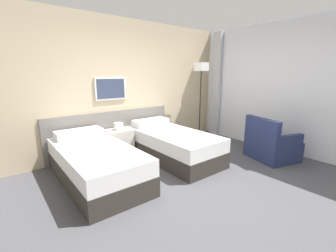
# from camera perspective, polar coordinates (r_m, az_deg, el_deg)

# --- Properties ---
(ground_plane) EXTENTS (16.00, 16.00, 0.00)m
(ground_plane) POSITION_cam_1_polar(r_m,az_deg,el_deg) (3.46, 6.89, -14.93)
(ground_plane) COLOR #47474C
(wall_headboard) EXTENTS (10.00, 0.10, 2.70)m
(wall_headboard) POSITION_cam_1_polar(r_m,az_deg,el_deg) (4.80, -11.43, 9.03)
(wall_headboard) COLOR #C6B28E
(wall_headboard) RESTS_ON ground_plane
(wall_window) EXTENTS (0.21, 4.61, 2.70)m
(wall_window) POSITION_cam_1_polar(r_m,az_deg,el_deg) (5.22, 28.86, 8.42)
(wall_window) COLOR white
(wall_window) RESTS_ON ground_plane
(bed_near_door) EXTENTS (0.96, 1.98, 0.66)m
(bed_near_door) POSITION_cam_1_polar(r_m,az_deg,el_deg) (3.68, -17.81, -9.01)
(bed_near_door) COLOR #332D28
(bed_near_door) RESTS_ON ground_plane
(bed_near_window) EXTENTS (0.96, 1.98, 0.66)m
(bed_near_window) POSITION_cam_1_polar(r_m,az_deg,el_deg) (4.39, 1.03, -4.72)
(bed_near_window) COLOR #332D28
(bed_near_window) RESTS_ON ground_plane
(nightstand) EXTENTS (0.47, 0.40, 0.69)m
(nightstand) POSITION_cam_1_polar(r_m,az_deg,el_deg) (4.59, -12.26, -4.13)
(nightstand) COLOR beige
(nightstand) RESTS_ON ground_plane
(floor_lamp) EXTENTS (0.25, 0.25, 1.88)m
(floor_lamp) POSITION_cam_1_polar(r_m,az_deg,el_deg) (5.46, 8.40, 12.59)
(floor_lamp) COLOR black
(floor_lamp) RESTS_ON ground_plane
(armchair) EXTENTS (0.92, 0.97, 0.83)m
(armchair) POSITION_cam_1_polar(r_m,az_deg,el_deg) (4.80, 24.68, -4.56)
(armchair) COLOR navy
(armchair) RESTS_ON ground_plane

